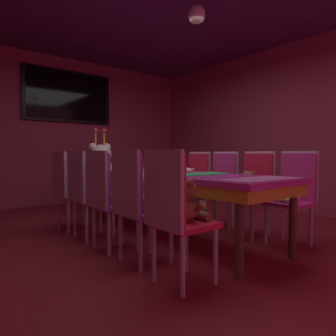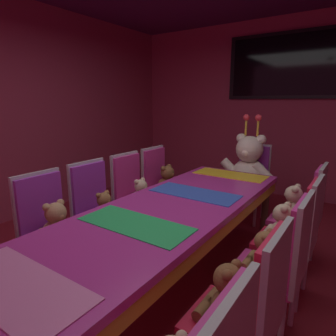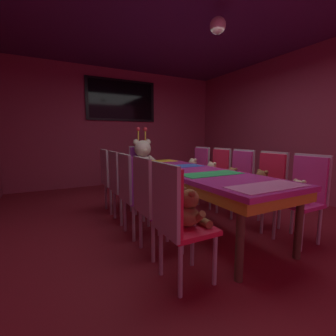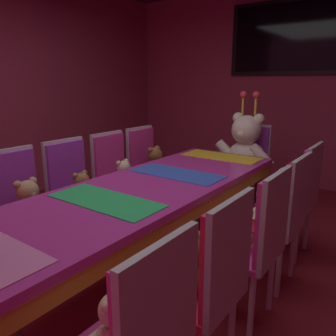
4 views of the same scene
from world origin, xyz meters
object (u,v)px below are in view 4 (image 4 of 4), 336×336
(teddy_left_2, at_px, (82,189))
(teddy_right_1, at_px, (187,266))
(king_teddy_bear, at_px, (245,147))
(throne_chair, at_px, (250,157))
(teddy_right_0, at_px, (115,327))
(chair_right_1, at_px, (213,274))
(teddy_right_2, at_px, (238,231))
(chair_right_4, at_px, (302,190))
(wall_tv, at_px, (291,37))
(banquet_table, at_px, (146,197))
(chair_right_3, at_px, (285,209))
(teddy_right_3, at_px, (265,206))
(teddy_right_4, at_px, (284,187))
(teddy_left_4, at_px, (156,164))
(teddy_left_3, at_px, (124,176))
(teddy_left_1, at_px, (29,204))
(chair_left_2, at_px, (72,184))
(chair_right_2, at_px, (260,234))
(chair_left_4, at_px, (145,162))
(chair_left_1, at_px, (18,200))
(chair_left_3, at_px, (114,172))

(teddy_left_2, distance_m, teddy_right_1, 1.51)
(king_teddy_bear, bearing_deg, throne_chair, 180.00)
(king_teddy_bear, bearing_deg, teddy_right_0, 14.01)
(chair_right_1, relative_size, teddy_right_2, 3.49)
(chair_right_4, xyz_separation_m, wall_tv, (-0.83, 2.08, 1.45))
(banquet_table, xyz_separation_m, wall_tv, (0.00, 3.11, 1.39))
(teddy_left_2, relative_size, throne_chair, 0.29)
(throne_chair, bearing_deg, chair_right_3, 30.97)
(teddy_left_2, xyz_separation_m, throne_chair, (0.71, 1.93, 0.02))
(teddy_right_3, bearing_deg, teddy_right_4, -86.76)
(teddy_left_2, distance_m, teddy_left_4, 1.02)
(teddy_right_0, distance_m, teddy_right_1, 0.50)
(teddy_left_3, bearing_deg, teddy_left_1, -89.59)
(teddy_left_1, height_order, chair_right_4, chair_right_4)
(chair_left_2, bearing_deg, teddy_left_2, 0.00)
(teddy_left_1, height_order, wall_tv, wall_tv)
(teddy_left_4, xyz_separation_m, teddy_right_3, (1.43, -0.52, -0.01))
(teddy_left_3, height_order, wall_tv, wall_tv)
(teddy_left_4, bearing_deg, throne_chair, 52.21)
(chair_right_1, height_order, chair_right_4, same)
(chair_left_2, distance_m, teddy_right_1, 1.65)
(chair_left_2, bearing_deg, chair_right_2, 0.31)
(teddy_right_4, bearing_deg, teddy_right_1, 90.53)
(teddy_left_2, distance_m, teddy_right_0, 1.75)
(banquet_table, distance_m, throne_chair, 1.94)
(teddy_left_2, bearing_deg, chair_left_2, -180.00)
(chair_left_2, bearing_deg, teddy_right_3, 17.48)
(teddy_right_0, bearing_deg, teddy_right_3, -90.74)
(banquet_table, xyz_separation_m, teddy_left_3, (-0.71, 0.52, -0.08))
(king_teddy_bear, relative_size, wall_tv, 0.54)
(teddy_left_3, xyz_separation_m, chair_right_4, (1.54, 0.50, 0.02))
(teddy_right_2, bearing_deg, chair_left_4, -32.49)
(chair_left_2, bearing_deg, wall_tv, 74.53)
(teddy_right_1, distance_m, teddy_right_4, 1.55)
(banquet_table, bearing_deg, chair_left_1, -149.41)
(teddy_left_2, bearing_deg, teddy_right_4, 35.96)
(chair_left_1, xyz_separation_m, king_teddy_bear, (0.85, 2.27, 0.15))
(chair_right_4, bearing_deg, teddy_right_3, 77.40)
(teddy_right_3, bearing_deg, chair_left_4, -18.27)
(teddy_left_2, bearing_deg, chair_right_4, 33.30)
(banquet_table, bearing_deg, teddy_right_3, 35.13)
(chair_left_1, bearing_deg, teddy_right_1, -0.95)
(teddy_right_3, bearing_deg, chair_right_1, 97.17)
(chair_left_4, relative_size, king_teddy_bear, 1.08)
(teddy_left_3, bearing_deg, teddy_right_4, 19.88)
(chair_right_1, bearing_deg, teddy_left_4, -44.86)
(banquet_table, xyz_separation_m, chair_right_1, (0.85, -0.53, -0.06))
(wall_tv, bearing_deg, teddy_left_2, -102.99)
(teddy_left_2, bearing_deg, chair_left_3, 104.68)
(chair_left_1, height_order, wall_tv, wall_tv)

